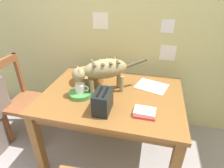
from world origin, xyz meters
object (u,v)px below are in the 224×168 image
object	(u,v)px
dining_table	(112,102)
coffee_mug	(80,88)
toaster	(103,101)
wooden_chair_far	(25,101)
wicker_basket	(88,77)
saucer_bowl	(81,94)
book_stack	(145,113)
cat	(103,70)
magazine	(151,86)

from	to	relation	value
dining_table	coffee_mug	xyz separation A→B (m)	(-0.26, -0.09, 0.16)
toaster	wooden_chair_far	distance (m)	1.10
coffee_mug	wicker_basket	world-z (taller)	coffee_mug
saucer_bowl	coffee_mug	size ratio (longest dim) A/B	1.67
book_stack	dining_table	bearing A→B (deg)	143.24
cat	coffee_mug	size ratio (longest dim) A/B	4.83
cat	toaster	xyz separation A→B (m)	(0.07, -0.27, -0.13)
cat	book_stack	bearing A→B (deg)	-153.40
dining_table	coffee_mug	size ratio (longest dim) A/B	10.07
wooden_chair_far	magazine	bearing A→B (deg)	96.62
dining_table	wicker_basket	distance (m)	0.36
book_stack	wooden_chair_far	xyz separation A→B (m)	(-1.31, 0.27, -0.29)
wooden_chair_far	saucer_bowl	bearing A→B (deg)	78.88
coffee_mug	wooden_chair_far	bearing A→B (deg)	169.76
dining_table	magazine	distance (m)	0.41
saucer_bowl	toaster	size ratio (longest dim) A/B	1.03
saucer_bowl	wooden_chair_far	size ratio (longest dim) A/B	0.22
toaster	coffee_mug	bearing A→B (deg)	146.79
saucer_bowl	magazine	xyz separation A→B (m)	(0.60, 0.31, -0.02)
dining_table	book_stack	world-z (taller)	book_stack
wicker_basket	wooden_chair_far	xyz separation A→B (m)	(-0.72, -0.13, -0.33)
dining_table	saucer_bowl	distance (m)	0.30
cat	book_stack	size ratio (longest dim) A/B	3.53
saucer_bowl	book_stack	distance (m)	0.59
saucer_bowl	wicker_basket	bearing A→B (deg)	94.34
book_stack	wicker_basket	world-z (taller)	wicker_basket
cat	book_stack	world-z (taller)	cat
coffee_mug	wicker_basket	distance (m)	0.26
coffee_mug	magazine	bearing A→B (deg)	27.39
magazine	saucer_bowl	bearing A→B (deg)	-135.80
magazine	wicker_basket	bearing A→B (deg)	-158.64
dining_table	magazine	world-z (taller)	magazine
toaster	wooden_chair_far	xyz separation A→B (m)	(-0.99, 0.30, -0.36)
saucer_bowl	wicker_basket	distance (m)	0.27
book_stack	wicker_basket	xyz separation A→B (m)	(-0.59, 0.40, 0.04)
book_stack	wooden_chair_far	distance (m)	1.37
dining_table	cat	bearing A→B (deg)	169.71
dining_table	magazine	bearing A→B (deg)	32.59
toaster	book_stack	bearing A→B (deg)	4.42
wicker_basket	magazine	bearing A→B (deg)	4.42
dining_table	toaster	world-z (taller)	toaster
wicker_basket	saucer_bowl	bearing A→B (deg)	-85.66
dining_table	toaster	size ratio (longest dim) A/B	6.21
saucer_bowl	wooden_chair_far	xyz separation A→B (m)	(-0.74, 0.13, -0.29)
coffee_mug	wicker_basket	xyz separation A→B (m)	(-0.02, 0.26, -0.02)
saucer_bowl	magazine	bearing A→B (deg)	27.26
cat	coffee_mug	distance (m)	0.25
coffee_mug	magazine	size ratio (longest dim) A/B	0.44
book_stack	toaster	bearing A→B (deg)	-175.58
book_stack	wooden_chair_far	size ratio (longest dim) A/B	0.18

